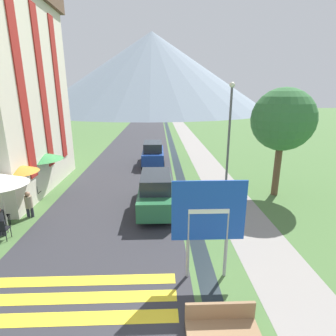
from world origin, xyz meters
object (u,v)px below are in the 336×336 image
object	(u,v)px
cafe_umbrella_middle_orange	(15,168)
cafe_umbrella_rear_green	(40,156)
road_sign	(208,217)
person_seated_near	(29,203)
parked_car_far	(153,153)
parked_car_near	(156,191)
streetlamp	(229,133)
cafe_chair_far_left	(35,192)
person_seated_far	(0,220)
footbridge	(225,336)
cafe_chair_nearest	(2,228)
cafe_chair_near_right	(1,216)
cafe_chair_near_left	(0,216)
tree_by_path	(283,120)

from	to	relation	value
cafe_umbrella_middle_orange	cafe_umbrella_rear_green	world-z (taller)	cafe_umbrella_middle_orange
road_sign	cafe_umbrella_rear_green	bearing A→B (deg)	136.71
person_seated_near	parked_car_far	bearing A→B (deg)	59.15
parked_car_near	road_sign	bearing A→B (deg)	-72.59
person_seated_near	streetlamp	world-z (taller)	streetlamp
cafe_umbrella_middle_orange	road_sign	bearing A→B (deg)	-31.31
parked_car_far	cafe_umbrella_middle_orange	xyz separation A→B (m)	(-6.10, -8.63, 1.27)
cafe_chair_far_left	cafe_umbrella_rear_green	distance (m)	2.14
parked_car_near	person_seated_far	bearing A→B (deg)	-158.88
person_seated_near	road_sign	bearing A→B (deg)	-30.49
streetlamp	road_sign	bearing A→B (deg)	-108.84
person_seated_far	streetlamp	world-z (taller)	streetlamp
footbridge	cafe_umbrella_rear_green	world-z (taller)	cafe_umbrella_rear_green
cafe_chair_nearest	cafe_chair_near_right	bearing A→B (deg)	145.68
cafe_chair_near_right	road_sign	bearing A→B (deg)	-17.39
cafe_chair_far_left	footbridge	bearing A→B (deg)	-44.97
footbridge	person_seated_far	world-z (taller)	person_seated_far
parked_car_far	cafe_chair_near_left	world-z (taller)	parked_car_far
cafe_chair_near_right	person_seated_far	size ratio (longest dim) A/B	0.70
cafe_chair_far_left	cafe_chair_nearest	distance (m)	3.90
person_seated_far	person_seated_near	world-z (taller)	person_seated_near
parked_car_near	cafe_chair_nearest	bearing A→B (deg)	-155.02
road_sign	footbridge	bearing A→B (deg)	-89.62
cafe_umbrella_middle_orange	cafe_chair_near_right	bearing A→B (deg)	-93.52
tree_by_path	footbridge	bearing A→B (deg)	-119.27
cafe_umbrella_middle_orange	person_seated_far	distance (m)	2.65
streetlamp	cafe_chair_nearest	bearing A→B (deg)	-156.43
cafe_chair_near_left	person_seated_far	bearing A→B (deg)	-46.29
footbridge	road_sign	bearing A→B (deg)	90.38
cafe_chair_nearest	streetlamp	distance (m)	10.98
tree_by_path	road_sign	bearing A→B (deg)	-127.09
person_seated_near	tree_by_path	bearing A→B (deg)	10.72
cafe_chair_near_left	cafe_chair_nearest	distance (m)	1.22
footbridge	person_seated_far	xyz separation A→B (m)	(-7.72, 4.99, 0.45)
parked_car_far	tree_by_path	size ratio (longest dim) A/B	0.70
road_sign	cafe_chair_far_left	distance (m)	10.17
person_seated_far	cafe_chair_far_left	bearing A→B (deg)	93.63
parked_car_far	parked_car_near	bearing A→B (deg)	-88.01
cafe_umbrella_middle_orange	tree_by_path	world-z (taller)	tree_by_path
tree_by_path	person_seated_far	bearing A→B (deg)	-162.66
cafe_chair_near_left	cafe_chair_nearest	size ratio (longest dim) A/B	1.00
road_sign	parked_car_far	size ratio (longest dim) A/B	0.77
footbridge	cafe_chair_nearest	world-z (taller)	cafe_chair_nearest
person_seated_far	cafe_chair_near_left	bearing A→B (deg)	120.00
footbridge	cafe_umbrella_rear_green	size ratio (longest dim) A/B	0.69
cafe_chair_far_left	cafe_umbrella_rear_green	bearing A→B (deg)	97.41
cafe_chair_far_left	cafe_umbrella_middle_orange	world-z (taller)	cafe_umbrella_middle_orange
road_sign	person_seated_far	size ratio (longest dim) A/B	2.56
footbridge	cafe_chair_near_left	size ratio (longest dim) A/B	2.00
road_sign	cafe_chair_nearest	size ratio (longest dim) A/B	3.68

